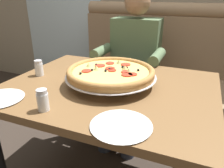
{
  "coord_description": "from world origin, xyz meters",
  "views": [
    {
      "loc": [
        0.45,
        -1.04,
        1.22
      ],
      "look_at": [
        0.04,
        -0.04,
        0.76
      ],
      "focal_mm": 35.03,
      "sensor_mm": 36.0,
      "label": 1
    }
  ],
  "objects_px": {
    "diner_main": "(132,58)",
    "shaker_oregano": "(43,102)",
    "plate_near_right": "(121,124)",
    "pizza": "(111,72)",
    "booth_bench": "(146,82)",
    "shaker_parmesan": "(39,69)",
    "dining_table": "(109,99)",
    "patio_chair": "(102,37)"
  },
  "relations": [
    {
      "from": "diner_main",
      "to": "pizza",
      "type": "relative_size",
      "value": 2.5
    },
    {
      "from": "booth_bench",
      "to": "pizza",
      "type": "relative_size",
      "value": 2.81
    },
    {
      "from": "pizza",
      "to": "booth_bench",
      "type": "bearing_deg",
      "value": 90.4
    },
    {
      "from": "diner_main",
      "to": "shaker_oregano",
      "type": "distance_m",
      "value": 1.04
    },
    {
      "from": "pizza",
      "to": "shaker_oregano",
      "type": "distance_m",
      "value": 0.42
    },
    {
      "from": "diner_main",
      "to": "shaker_parmesan",
      "type": "relative_size",
      "value": 12.94
    },
    {
      "from": "diner_main",
      "to": "pizza",
      "type": "bearing_deg",
      "value": -83.2
    },
    {
      "from": "dining_table",
      "to": "patio_chair",
      "type": "relative_size",
      "value": 1.36
    },
    {
      "from": "pizza",
      "to": "dining_table",
      "type": "bearing_deg",
      "value": -112.2
    },
    {
      "from": "dining_table",
      "to": "shaker_oregano",
      "type": "xyz_separation_m",
      "value": [
        -0.16,
        -0.37,
        0.13
      ]
    },
    {
      "from": "booth_bench",
      "to": "dining_table",
      "type": "height_order",
      "value": "booth_bench"
    },
    {
      "from": "diner_main",
      "to": "plate_near_right",
      "type": "distance_m",
      "value": 1.06
    },
    {
      "from": "booth_bench",
      "to": "pizza",
      "type": "height_order",
      "value": "booth_bench"
    },
    {
      "from": "dining_table",
      "to": "shaker_parmesan",
      "type": "distance_m",
      "value": 0.48
    },
    {
      "from": "pizza",
      "to": "shaker_oregano",
      "type": "bearing_deg",
      "value": -112.67
    },
    {
      "from": "shaker_oregano",
      "to": "booth_bench",
      "type": "bearing_deg",
      "value": 83.2
    },
    {
      "from": "booth_bench",
      "to": "shaker_parmesan",
      "type": "bearing_deg",
      "value": -116.11
    },
    {
      "from": "shaker_parmesan",
      "to": "patio_chair",
      "type": "distance_m",
      "value": 2.45
    },
    {
      "from": "shaker_parmesan",
      "to": "shaker_oregano",
      "type": "relative_size",
      "value": 0.98
    },
    {
      "from": "shaker_oregano",
      "to": "plate_near_right",
      "type": "height_order",
      "value": "shaker_oregano"
    },
    {
      "from": "booth_bench",
      "to": "patio_chair",
      "type": "xyz_separation_m",
      "value": [
        -1.13,
        1.4,
        0.13
      ]
    },
    {
      "from": "booth_bench",
      "to": "shaker_parmesan",
      "type": "height_order",
      "value": "booth_bench"
    },
    {
      "from": "shaker_oregano",
      "to": "plate_near_right",
      "type": "distance_m",
      "value": 0.36
    },
    {
      "from": "diner_main",
      "to": "pizza",
      "type": "xyz_separation_m",
      "value": [
        0.08,
        -0.65,
        0.09
      ]
    },
    {
      "from": "shaker_oregano",
      "to": "plate_near_right",
      "type": "bearing_deg",
      "value": 1.74
    },
    {
      "from": "dining_table",
      "to": "diner_main",
      "type": "bearing_deg",
      "value": 96.1
    },
    {
      "from": "plate_near_right",
      "to": "patio_chair",
      "type": "relative_size",
      "value": 0.29
    },
    {
      "from": "shaker_oregano",
      "to": "plate_near_right",
      "type": "xyz_separation_m",
      "value": [
        0.36,
        0.01,
        -0.03
      ]
    },
    {
      "from": "shaker_parmesan",
      "to": "patio_chair",
      "type": "height_order",
      "value": "patio_chair"
    },
    {
      "from": "plate_near_right",
      "to": "patio_chair",
      "type": "xyz_separation_m",
      "value": [
        -1.34,
        2.69,
        -0.22
      ]
    },
    {
      "from": "pizza",
      "to": "shaker_parmesan",
      "type": "height_order",
      "value": "pizza"
    },
    {
      "from": "dining_table",
      "to": "booth_bench",
      "type": "bearing_deg",
      "value": 90.0
    },
    {
      "from": "diner_main",
      "to": "patio_chair",
      "type": "bearing_deg",
      "value": 122.56
    },
    {
      "from": "booth_bench",
      "to": "dining_table",
      "type": "bearing_deg",
      "value": -90.0
    },
    {
      "from": "plate_near_right",
      "to": "diner_main",
      "type": "bearing_deg",
      "value": 105.25
    },
    {
      "from": "booth_bench",
      "to": "pizza",
      "type": "bearing_deg",
      "value": -89.6
    },
    {
      "from": "pizza",
      "to": "patio_chair",
      "type": "xyz_separation_m",
      "value": [
        -1.14,
        2.31,
        -0.28
      ]
    },
    {
      "from": "patio_chair",
      "to": "shaker_oregano",
      "type": "bearing_deg",
      "value": -70.08
    },
    {
      "from": "dining_table",
      "to": "shaker_parmesan",
      "type": "height_order",
      "value": "shaker_parmesan"
    },
    {
      "from": "pizza",
      "to": "shaker_oregano",
      "type": "xyz_separation_m",
      "value": [
        -0.16,
        -0.39,
        -0.03
      ]
    },
    {
      "from": "shaker_oregano",
      "to": "patio_chair",
      "type": "relative_size",
      "value": 0.12
    },
    {
      "from": "booth_bench",
      "to": "plate_near_right",
      "type": "distance_m",
      "value": 1.35
    }
  ]
}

